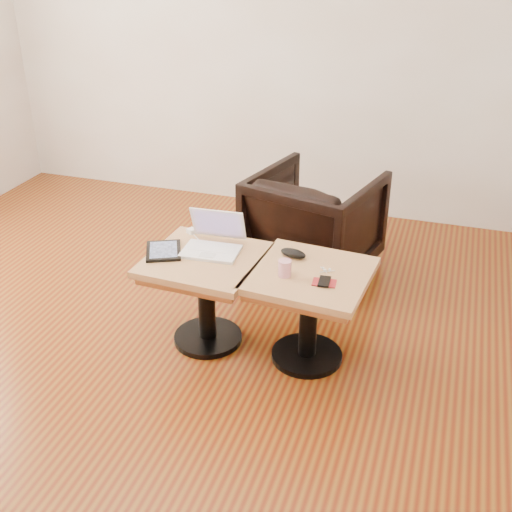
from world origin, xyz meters
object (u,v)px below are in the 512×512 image
(laptop, at_px, (213,242))
(armchair, at_px, (314,223))
(side_table_right, at_px, (309,295))
(side_table_left, at_px, (205,278))
(striped_cup, at_px, (285,268))

(laptop, xyz_separation_m, armchair, (0.35, 0.89, -0.23))
(side_table_right, height_order, laptop, laptop)
(side_table_right, relative_size, armchair, 0.83)
(side_table_left, distance_m, laptop, 0.20)
(side_table_left, bearing_deg, side_table_right, 4.18)
(striped_cup, bearing_deg, armchair, 94.97)
(laptop, height_order, armchair, laptop)
(laptop, distance_m, striped_cup, 0.47)
(laptop, relative_size, armchair, 0.42)
(laptop, relative_size, striped_cup, 3.70)
(side_table_left, height_order, side_table_right, same)
(laptop, bearing_deg, side_table_right, -12.14)
(side_table_right, distance_m, armchair, 1.00)
(side_table_right, xyz_separation_m, striped_cup, (-0.11, -0.07, 0.17))
(side_table_left, xyz_separation_m, laptop, (0.01, 0.10, 0.17))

